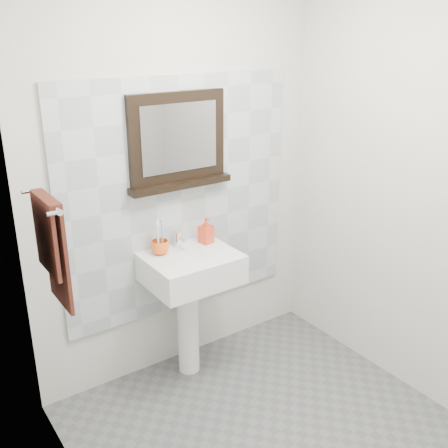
# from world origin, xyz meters

# --- Properties ---
(floor) EXTENTS (2.00, 2.20, 0.01)m
(floor) POSITION_xyz_m (0.00, 0.00, 0.00)
(floor) COLOR #595B5E
(floor) RESTS_ON ground
(back_wall) EXTENTS (2.00, 0.01, 2.50)m
(back_wall) POSITION_xyz_m (0.00, 1.10, 1.25)
(back_wall) COLOR silver
(back_wall) RESTS_ON ground
(left_wall) EXTENTS (0.01, 2.20, 2.50)m
(left_wall) POSITION_xyz_m (-1.00, 0.00, 1.25)
(left_wall) COLOR silver
(left_wall) RESTS_ON ground
(right_wall) EXTENTS (0.01, 2.20, 2.50)m
(right_wall) POSITION_xyz_m (1.00, 0.00, 1.25)
(right_wall) COLOR silver
(right_wall) RESTS_ON ground
(splashback) EXTENTS (1.60, 0.02, 1.50)m
(splashback) POSITION_xyz_m (0.00, 1.09, 1.15)
(splashback) COLOR #AFB9BE
(splashback) RESTS_ON back_wall
(pedestal_sink) EXTENTS (0.55, 0.44, 0.96)m
(pedestal_sink) POSITION_xyz_m (-0.07, 0.87, 0.68)
(pedestal_sink) COLOR white
(pedestal_sink) RESTS_ON ground
(toothbrush_cup) EXTENTS (0.12, 0.12, 0.09)m
(toothbrush_cup) POSITION_xyz_m (-0.22, 0.98, 0.90)
(toothbrush_cup) COLOR orange
(toothbrush_cup) RESTS_ON pedestal_sink
(toothbrushes) EXTENTS (0.05, 0.04, 0.21)m
(toothbrushes) POSITION_xyz_m (-0.21, 0.98, 0.98)
(toothbrushes) COLOR white
(toothbrushes) RESTS_ON toothbrush_cup
(soap_dispenser) EXTENTS (0.09, 0.09, 0.17)m
(soap_dispenser) POSITION_xyz_m (0.11, 0.97, 0.94)
(soap_dispenser) COLOR red
(soap_dispenser) RESTS_ON pedestal_sink
(framed_mirror) EXTENTS (0.68, 0.11, 0.57)m
(framed_mirror) POSITION_xyz_m (-0.03, 1.06, 1.51)
(framed_mirror) COLOR black
(framed_mirror) RESTS_ON back_wall
(towel_bar) EXTENTS (0.07, 0.40, 0.03)m
(towel_bar) POSITION_xyz_m (-0.95, 0.66, 1.42)
(towel_bar) COLOR silver
(towel_bar) RESTS_ON left_wall
(hand_towel) EXTENTS (0.06, 0.30, 0.55)m
(hand_towel) POSITION_xyz_m (-0.94, 0.66, 1.21)
(hand_towel) COLOR #33140E
(hand_towel) RESTS_ON towel_bar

